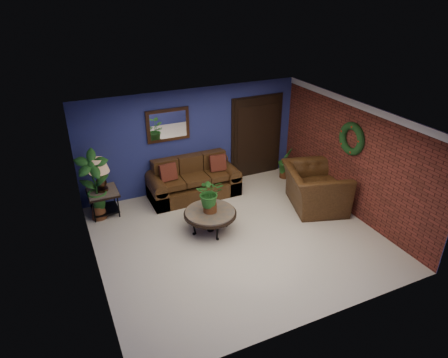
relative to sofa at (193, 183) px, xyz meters
name	(u,v)px	position (x,y,z in m)	size (l,w,h in m)	color
floor	(238,237)	(0.19, -2.08, -0.32)	(5.50, 5.50, 0.00)	beige
wall_back	(193,140)	(0.19, 0.42, 0.93)	(5.50, 0.04, 2.50)	navy
wall_left	(90,215)	(-2.56, -2.08, 0.93)	(0.04, 5.00, 2.50)	navy
wall_right_brick	(352,159)	(2.94, -2.08, 0.93)	(0.04, 5.00, 2.50)	maroon
ceiling	(240,120)	(0.19, -2.08, 2.18)	(5.50, 5.00, 0.02)	silver
crown_molding	(360,106)	(2.91, -2.08, 2.11)	(0.03, 5.00, 0.14)	white
wall_mirror	(168,125)	(-0.41, 0.38, 1.40)	(1.02, 0.06, 0.77)	#432817
closet_door	(256,137)	(1.94, 0.39, 0.73)	(1.44, 0.06, 2.18)	black
wreath	(352,139)	(2.88, -2.03, 1.38)	(0.72, 0.72, 0.16)	black
sofa	(193,183)	(0.00, 0.00, 0.00)	(2.14, 0.92, 0.96)	#4A2D15
coffee_table	(210,214)	(-0.23, -1.62, 0.10)	(1.09, 1.09, 0.47)	#504C46
end_table	(103,196)	(-2.11, -0.03, 0.14)	(0.66, 0.66, 0.60)	#504C46
table_lamp	(99,171)	(-2.11, -0.03, 0.76)	(0.44, 0.44, 0.73)	#432817
side_chair	(224,169)	(0.84, 0.03, 0.18)	(0.39, 0.39, 0.88)	brown
armchair	(315,188)	(2.34, -1.68, 0.16)	(1.45, 1.27, 0.94)	#4A2D15
coffee_plant	(210,194)	(-0.23, -1.62, 0.57)	(0.68, 0.63, 0.75)	brown
floor_plant	(285,162)	(2.54, -0.13, 0.12)	(0.41, 0.34, 0.83)	brown
tall_plant	(94,183)	(-2.26, -0.13, 0.54)	(0.79, 0.61, 1.58)	brown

